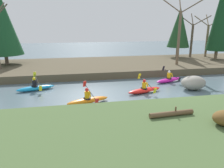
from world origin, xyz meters
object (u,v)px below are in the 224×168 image
at_px(boulder_midstream, 193,83).
at_px(kayaker_lead, 170,80).
at_px(kayaker_trailing, 90,100).
at_px(driftwood_log, 172,114).
at_px(kayaker_middle, 146,90).
at_px(kayaker_far_back, 36,87).

bearing_deg(boulder_midstream, kayaker_lead, 105.94).
bearing_deg(boulder_midstream, kayaker_trailing, -170.09).
xyz_separation_m(kayaker_trailing, driftwood_log, (3.39, -4.29, 0.61)).
distance_m(kayaker_lead, kayaker_middle, 3.89).
height_order(kayaker_trailing, kayaker_far_back, same).
relative_size(kayaker_trailing, boulder_midstream, 1.48).
relative_size(kayaker_lead, kayaker_middle, 0.99).
bearing_deg(kayaker_lead, kayaker_trailing, -171.35).
xyz_separation_m(kayaker_middle, boulder_midstream, (3.73, 0.00, 0.33)).
bearing_deg(kayaker_trailing, boulder_midstream, -7.21).
distance_m(kayaker_lead, boulder_midstream, 2.54).
bearing_deg(kayaker_middle, kayaker_lead, 21.90).
distance_m(kayaker_lead, kayaker_far_back, 10.91).
xyz_separation_m(kayaker_middle, kayaker_far_back, (-7.86, 2.07, 0.02)).
distance_m(kayaker_trailing, kayaker_far_back, 5.04).
bearing_deg(kayaker_far_back, kayaker_trailing, -61.27).
bearing_deg(driftwood_log, kayaker_lead, 61.09).
relative_size(kayaker_middle, boulder_midstream, 1.48).
bearing_deg(kayaker_trailing, kayaker_far_back, 119.71).
relative_size(kayaker_lead, driftwood_log, 1.26).
distance_m(kayaker_middle, driftwood_log, 5.75).
distance_m(boulder_midstream, driftwood_log, 7.26).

